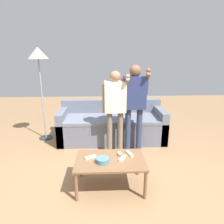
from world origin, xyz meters
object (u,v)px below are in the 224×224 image
at_px(snack_bowl, 103,160).
at_px(game_remote_nunchuk, 120,153).
at_px(game_remote_wand_far, 122,158).
at_px(player_center, 115,103).
at_px(game_remote_wand_spare, 130,154).
at_px(game_remote_wand_near, 90,157).
at_px(floor_lamp, 38,59).
at_px(coffee_table, 110,163).
at_px(player_right, 134,99).
at_px(couch, 112,125).

relative_size(snack_bowl, game_remote_nunchuk, 1.95).
bearing_deg(game_remote_wand_far, player_center, 92.23).
distance_m(player_center, game_remote_wand_far, 1.13).
xyz_separation_m(player_center, game_remote_wand_spare, (0.15, -0.89, -0.51)).
relative_size(game_remote_wand_near, game_remote_wand_spare, 0.97).
relative_size(floor_lamp, game_remote_wand_near, 12.40).
relative_size(coffee_table, snack_bowl, 5.39).
distance_m(game_remote_nunchuk, player_center, 1.02).
distance_m(player_center, game_remote_wand_spare, 1.03).
relative_size(snack_bowl, player_center, 0.11).
bearing_deg(game_remote_wand_far, floor_lamp, 131.08).
xyz_separation_m(snack_bowl, player_right, (0.57, 1.11, 0.56)).
bearing_deg(player_center, coffee_table, -96.99).
bearing_deg(snack_bowl, game_remote_wand_spare, 26.18).
xyz_separation_m(coffee_table, snack_bowl, (-0.10, -0.07, 0.08)).
bearing_deg(coffee_table, floor_lamp, 127.98).
relative_size(couch, snack_bowl, 12.63).
bearing_deg(game_remote_wand_near, floor_lamp, 122.74).
bearing_deg(game_remote_wand_spare, player_right, 78.33).
bearing_deg(couch, game_remote_wand_near, -102.86).
relative_size(game_remote_nunchuk, player_center, 0.06).
distance_m(snack_bowl, game_remote_wand_far, 0.27).
xyz_separation_m(couch, floor_lamp, (-1.43, 0.09, 1.37)).
bearing_deg(floor_lamp, game_remote_nunchuk, -47.33).
bearing_deg(game_remote_wand_spare, couch, 96.87).
height_order(couch, player_right, player_right).
relative_size(couch, game_remote_nunchuk, 24.59).
height_order(coffee_table, game_remote_wand_far, game_remote_wand_far).
relative_size(player_center, game_remote_wand_spare, 9.50).
relative_size(game_remote_wand_near, game_remote_wand_far, 0.98).
bearing_deg(snack_bowl, coffee_table, 35.02).
bearing_deg(player_center, game_remote_wand_near, -112.07).
relative_size(couch, player_center, 1.45).
height_order(snack_bowl, game_remote_wand_near, snack_bowl).
relative_size(player_right, game_remote_wand_far, 10.25).
bearing_deg(snack_bowl, game_remote_wand_far, 13.40).
relative_size(player_center, game_remote_wand_far, 9.64).
height_order(game_remote_wand_near, game_remote_wand_spare, same).
relative_size(player_center, game_remote_wand_near, 9.80).
bearing_deg(coffee_table, game_remote_wand_far, -2.55).
height_order(coffee_table, game_remote_wand_spare, game_remote_wand_spare).
distance_m(player_center, game_remote_wand_near, 1.15).
relative_size(couch, coffee_table, 2.34).
bearing_deg(game_remote_wand_far, game_remote_wand_spare, 47.07).
xyz_separation_m(player_center, player_right, (0.34, 0.03, 0.06)).
bearing_deg(couch, player_center, -87.36).
bearing_deg(game_remote_nunchuk, player_right, 70.08).
height_order(floor_lamp, game_remote_wand_far, floor_lamp).
bearing_deg(player_right, game_remote_wand_far, -106.23).
distance_m(coffee_table, player_right, 1.30).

